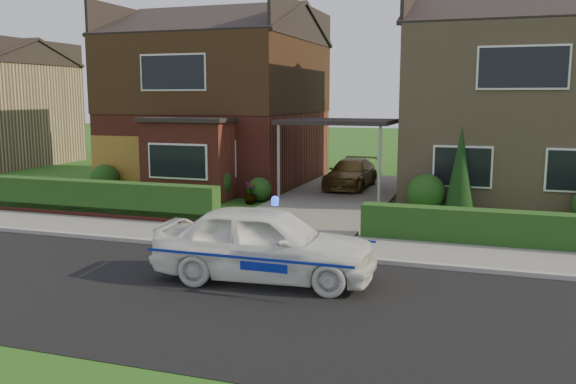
% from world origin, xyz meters
% --- Properties ---
extents(ground, '(120.00, 120.00, 0.00)m').
position_xyz_m(ground, '(0.00, 0.00, 0.00)').
color(ground, '#2A5516').
rests_on(ground, ground).
extents(road, '(60.00, 6.00, 0.02)m').
position_xyz_m(road, '(0.00, 0.00, 0.00)').
color(road, black).
rests_on(road, ground).
extents(kerb, '(60.00, 0.16, 0.12)m').
position_xyz_m(kerb, '(0.00, 3.05, 0.06)').
color(kerb, '#9E9993').
rests_on(kerb, ground).
extents(sidewalk, '(60.00, 2.00, 0.10)m').
position_xyz_m(sidewalk, '(0.00, 4.10, 0.05)').
color(sidewalk, slate).
rests_on(sidewalk, ground).
extents(driveway, '(3.80, 12.00, 0.12)m').
position_xyz_m(driveway, '(0.00, 11.00, 0.06)').
color(driveway, '#666059').
rests_on(driveway, ground).
extents(house_left, '(7.50, 9.53, 7.25)m').
position_xyz_m(house_left, '(-5.78, 13.90, 3.81)').
color(house_left, maroon).
rests_on(house_left, ground).
extents(house_right, '(7.50, 8.06, 7.25)m').
position_xyz_m(house_right, '(5.80, 13.99, 3.66)').
color(house_right, '#957B5B').
rests_on(house_right, ground).
extents(carport_link, '(3.80, 3.00, 2.77)m').
position_xyz_m(carport_link, '(0.00, 10.95, 2.66)').
color(carport_link, black).
rests_on(carport_link, ground).
extents(garage_door, '(2.20, 0.10, 2.10)m').
position_xyz_m(garage_door, '(-8.25, 9.96, 1.05)').
color(garage_door, brown).
rests_on(garage_door, ground).
extents(dwarf_wall, '(7.70, 0.25, 0.36)m').
position_xyz_m(dwarf_wall, '(-5.80, 5.30, 0.18)').
color(dwarf_wall, maroon).
rests_on(dwarf_wall, ground).
extents(hedge_left, '(7.50, 0.55, 0.90)m').
position_xyz_m(hedge_left, '(-5.80, 5.45, 0.00)').
color(hedge_left, '#133D16').
rests_on(hedge_left, ground).
extents(hedge_right, '(7.50, 0.55, 0.80)m').
position_xyz_m(hedge_right, '(5.80, 5.35, 0.00)').
color(hedge_right, '#133D16').
rests_on(hedge_right, ground).
extents(shrub_left_far, '(1.08, 1.08, 1.08)m').
position_xyz_m(shrub_left_far, '(-8.50, 9.50, 0.54)').
color(shrub_left_far, '#133D16').
rests_on(shrub_left_far, ground).
extents(shrub_left_mid, '(1.32, 1.32, 1.32)m').
position_xyz_m(shrub_left_mid, '(-4.00, 9.30, 0.66)').
color(shrub_left_mid, '#133D16').
rests_on(shrub_left_mid, ground).
extents(shrub_left_near, '(0.84, 0.84, 0.84)m').
position_xyz_m(shrub_left_near, '(-2.40, 9.60, 0.42)').
color(shrub_left_near, '#133D16').
rests_on(shrub_left_near, ground).
extents(shrub_right_near, '(1.20, 1.20, 1.20)m').
position_xyz_m(shrub_right_near, '(3.20, 9.40, 0.60)').
color(shrub_right_near, '#133D16').
rests_on(shrub_right_near, ground).
extents(conifer_a, '(0.90, 0.90, 2.60)m').
position_xyz_m(conifer_a, '(4.20, 9.20, 1.30)').
color(conifer_a, black).
rests_on(conifer_a, ground).
extents(police_car, '(3.97, 4.43, 1.63)m').
position_xyz_m(police_car, '(0.98, 1.20, 0.73)').
color(police_car, white).
rests_on(police_car, ground).
extents(driveway_car, '(1.57, 3.71, 1.07)m').
position_xyz_m(driveway_car, '(0.01, 13.03, 0.65)').
color(driveway_car, brown).
rests_on(driveway_car, driveway).
extents(potted_plant_a, '(0.43, 0.36, 0.69)m').
position_xyz_m(potted_plant_a, '(-8.73, 6.69, 0.34)').
color(potted_plant_a, gray).
rests_on(potted_plant_a, ground).
extents(potted_plant_b, '(0.43, 0.38, 0.66)m').
position_xyz_m(potted_plant_b, '(-6.90, 8.69, 0.33)').
color(potted_plant_b, gray).
rests_on(potted_plant_b, ground).
extents(potted_plant_c, '(0.44, 0.44, 0.74)m').
position_xyz_m(potted_plant_c, '(-2.50, 9.00, 0.37)').
color(potted_plant_c, gray).
rests_on(potted_plant_c, ground).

